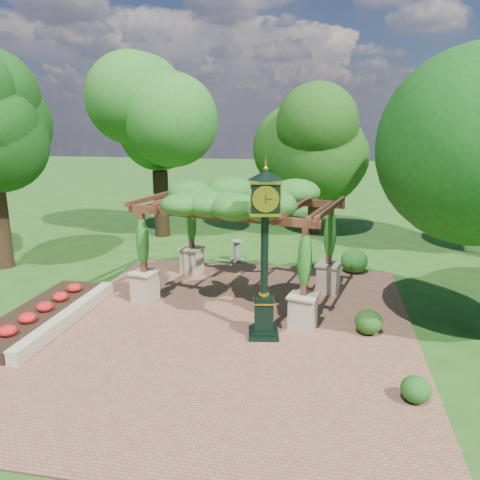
# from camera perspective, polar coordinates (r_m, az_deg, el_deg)

# --- Properties ---
(ground) EXTENTS (120.00, 120.00, 0.00)m
(ground) POSITION_cam_1_polar(r_m,az_deg,el_deg) (12.34, -2.22, -12.82)
(ground) COLOR #1E4714
(ground) RESTS_ON ground
(brick_plaza) EXTENTS (10.00, 12.00, 0.04)m
(brick_plaza) POSITION_cam_1_polar(r_m,az_deg,el_deg) (13.21, -1.24, -10.81)
(brick_plaza) COLOR brown
(brick_plaza) RESTS_ON ground
(border_wall) EXTENTS (0.35, 5.00, 0.40)m
(border_wall) POSITION_cam_1_polar(r_m,az_deg,el_deg) (14.33, -20.22, -8.88)
(border_wall) COLOR #C6B793
(border_wall) RESTS_ON ground
(flower_bed) EXTENTS (1.50, 5.00, 0.36)m
(flower_bed) POSITION_cam_1_polar(r_m,az_deg,el_deg) (14.80, -23.24, -8.51)
(flower_bed) COLOR red
(flower_bed) RESTS_ON ground
(pedestal_clock) EXTENTS (1.03, 1.03, 4.52)m
(pedestal_clock) POSITION_cam_1_polar(r_m,az_deg,el_deg) (11.90, 3.03, 0.08)
(pedestal_clock) COLOR black
(pedestal_clock) RESTS_ON brick_plaza
(pergola) EXTENTS (6.66, 4.94, 3.78)m
(pergola) POSITION_cam_1_polar(r_m,az_deg,el_deg) (14.65, -0.15, 4.38)
(pergola) COLOR tan
(pergola) RESTS_ON brick_plaza
(sundial) EXTENTS (0.54, 0.54, 0.87)m
(sundial) POSITION_cam_1_polar(r_m,az_deg,el_deg) (19.29, -0.39, -1.47)
(sundial) COLOR gray
(sundial) RESTS_ON ground
(shrub_front) EXTENTS (0.70, 0.70, 0.55)m
(shrub_front) POSITION_cam_1_polar(r_m,az_deg,el_deg) (10.64, 20.63, -16.66)
(shrub_front) COLOR #1B4E16
(shrub_front) RESTS_ON brick_plaza
(shrub_mid) EXTENTS (0.87, 0.87, 0.67)m
(shrub_mid) POSITION_cam_1_polar(r_m,az_deg,el_deg) (13.24, 15.40, -9.61)
(shrub_mid) COLOR #1F4B15
(shrub_mid) RESTS_ON brick_plaza
(shrub_back) EXTENTS (1.06, 1.06, 0.91)m
(shrub_back) POSITION_cam_1_polar(r_m,az_deg,el_deg) (18.21, 13.74, -2.48)
(shrub_back) COLOR #246A1E
(shrub_back) RESTS_ON brick_plaza
(tree_west_far) EXTENTS (4.39, 4.39, 8.42)m
(tree_west_far) POSITION_cam_1_polar(r_m,az_deg,el_deg) (23.30, -10.00, 14.44)
(tree_west_far) COLOR black
(tree_west_far) RESTS_ON ground
(tree_north) EXTENTS (4.48, 4.48, 6.86)m
(tree_north) POSITION_cam_1_polar(r_m,az_deg,el_deg) (23.90, 9.39, 11.93)
(tree_north) COLOR #322114
(tree_north) RESTS_ON ground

